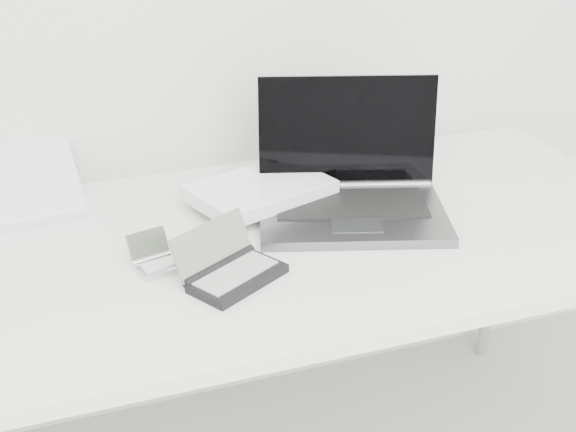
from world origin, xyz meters
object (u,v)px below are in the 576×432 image
object	(u,v)px
netbook_open_white	(30,202)
palmtop_charcoal	(230,270)
laptop_large	(319,190)
desk	(295,251)

from	to	relation	value
netbook_open_white	palmtop_charcoal	world-z (taller)	netbook_open_white
laptop_large	desk	bearing A→B (deg)	-117.63
desk	palmtop_charcoal	bearing A→B (deg)	-142.00
laptop_large	netbook_open_white	xyz separation A→B (m)	(-0.60, 0.20, -0.02)
palmtop_charcoal	desk	bearing A→B (deg)	7.73
desk	palmtop_charcoal	size ratio (longest dim) A/B	7.17
desk	laptop_large	bearing A→B (deg)	45.27
netbook_open_white	palmtop_charcoal	xyz separation A→B (m)	(0.34, -0.43, -0.00)
laptop_large	netbook_open_white	bearing A→B (deg)	179.01
laptop_large	palmtop_charcoal	distance (m)	0.35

